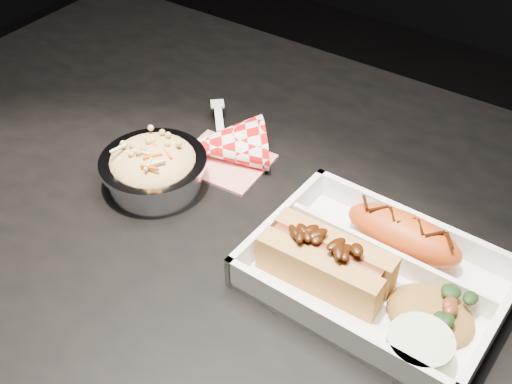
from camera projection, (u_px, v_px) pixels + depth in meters
dining_table at (250, 278)px, 0.79m from camera, size 1.20×0.80×0.75m
food_tray at (376, 278)px, 0.66m from camera, size 0.26×0.19×0.04m
fried_pastry at (403, 234)px, 0.68m from camera, size 0.13×0.06×0.04m
hotdog at (326, 259)px, 0.64m from camera, size 0.13×0.06×0.06m
fried_rice_mound at (432, 307)px, 0.61m from camera, size 0.09×0.07×0.03m
cupcake_liner at (419, 349)px, 0.58m from camera, size 0.06×0.06×0.03m
foil_coleslaw_cup at (154, 167)px, 0.76m from camera, size 0.13×0.13×0.07m
napkin_fork at (222, 145)px, 0.82m from camera, size 0.15×0.15×0.10m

